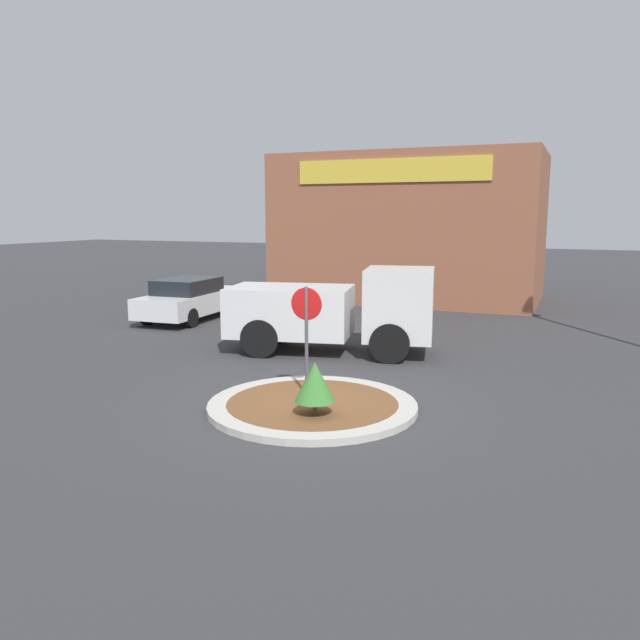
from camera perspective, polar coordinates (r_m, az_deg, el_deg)
ground_plane at (r=11.97m, az=-0.70°, el=-8.13°), size 120.00×120.00×0.00m
traffic_island at (r=11.95m, az=-0.70°, el=-7.83°), size 3.98×3.98×0.13m
stop_sign at (r=12.07m, az=-1.25°, el=-0.33°), size 0.64×0.07×2.28m
island_shrub at (r=11.05m, az=-0.47°, el=-5.67°), size 0.72×0.72×0.96m
utility_truck at (r=16.46m, az=1.37°, el=0.98°), size 5.66×3.06×2.27m
storefront_building at (r=27.33m, az=8.19°, el=8.32°), size 10.80×6.07×6.09m
parked_sedan_white at (r=22.23m, az=-11.75°, el=1.93°), size 2.10×4.76×1.46m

